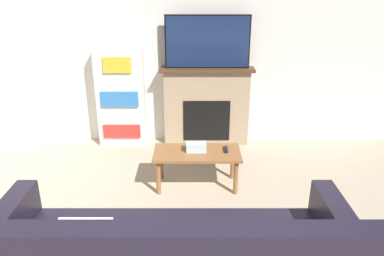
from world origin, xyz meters
name	(u,v)px	position (x,y,z in m)	size (l,w,h in m)	color
wall_back	(183,47)	(0.00, 3.80, 1.35)	(5.98, 0.06, 2.70)	silver
fireplace	(205,106)	(0.30, 3.65, 0.55)	(1.28, 0.28, 1.10)	tan
tv	(206,42)	(0.30, 3.63, 1.44)	(1.12, 0.03, 0.70)	black
coffee_table	(196,157)	(0.15, 2.41, 0.36)	(0.96, 0.47, 0.43)	brown
tissue_box	(195,147)	(0.14, 2.42, 0.48)	(0.22, 0.12, 0.10)	silver
remote_control	(224,149)	(0.47, 2.44, 0.44)	(0.04, 0.15, 0.02)	black
bookshelf	(120,96)	(-0.88, 3.63, 0.70)	(0.65, 0.29, 1.40)	white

